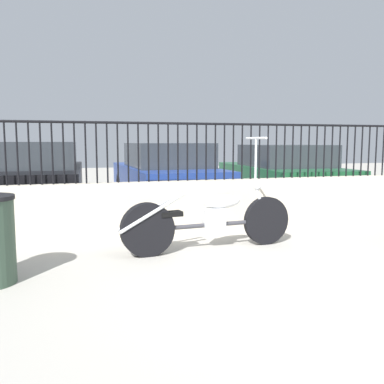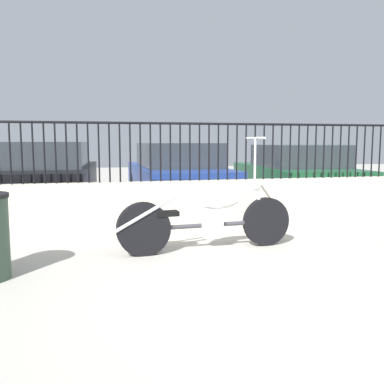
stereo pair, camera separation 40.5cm
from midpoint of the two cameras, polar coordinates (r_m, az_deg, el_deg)
ground_plane at (r=4.37m, az=11.51°, el=-12.05°), size 40.00×40.00×0.00m
low_wall at (r=6.63m, az=0.73°, el=-1.89°), size 9.23×0.18×0.81m
fence_railing at (r=6.55m, az=0.74°, el=6.43°), size 9.23×0.04×0.87m
motorcycle_dark_grey at (r=5.48m, az=-0.94°, el=-3.82°), size 2.37×0.52×1.47m
car_black at (r=8.85m, az=-21.53°, el=1.74°), size 1.98×4.36×1.39m
car_blue at (r=9.42m, az=-4.75°, el=2.37°), size 1.76×4.28×1.37m
car_green at (r=10.08m, az=10.81°, el=2.46°), size 2.09×4.22×1.33m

